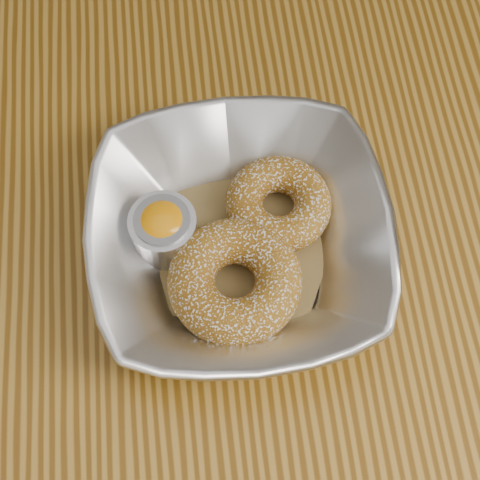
{
  "coord_description": "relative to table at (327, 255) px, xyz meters",
  "views": [
    {
      "loc": [
        -0.12,
        -0.29,
        1.32
      ],
      "look_at": [
        -0.09,
        -0.03,
        0.78
      ],
      "focal_mm": 55.0,
      "sensor_mm": 36.0,
      "label": 1
    }
  ],
  "objects": [
    {
      "name": "ground_plane",
      "position": [
        0.0,
        0.0,
        -0.65
      ],
      "size": [
        4.0,
        4.0,
        0.0
      ],
      "primitive_type": "plane",
      "color": "#565659",
      "rests_on": "ground"
    },
    {
      "name": "donut_front",
      "position": [
        -0.1,
        -0.07,
        0.13
      ],
      "size": [
        0.15,
        0.15,
        0.04
      ],
      "primitive_type": "torus",
      "rotation": [
        0.0,
        0.0,
        0.55
      ],
      "color": "#895714",
      "rests_on": "parchment"
    },
    {
      "name": "table",
      "position": [
        0.0,
        0.0,
        0.0
      ],
      "size": [
        1.2,
        0.8,
        0.75
      ],
      "color": "brown",
      "rests_on": "ground_plane"
    },
    {
      "name": "parchment",
      "position": [
        -0.09,
        -0.03,
        0.11
      ],
      "size": [
        0.19,
        0.19,
        0.0
      ],
      "primitive_type": "cube",
      "rotation": [
        0.0,
        0.0,
        1.12
      ],
      "color": "olive",
      "rests_on": "table"
    },
    {
      "name": "donut_back",
      "position": [
        -0.06,
        -0.0,
        0.12
      ],
      "size": [
        0.12,
        0.12,
        0.03
      ],
      "primitive_type": "torus",
      "rotation": [
        0.0,
        0.0,
        0.43
      ],
      "color": "#895714",
      "rests_on": "parchment"
    },
    {
      "name": "serving_bowl",
      "position": [
        -0.09,
        -0.03,
        0.13
      ],
      "size": [
        0.25,
        0.25,
        0.06
      ],
      "primitive_type": "imported",
      "color": "silver",
      "rests_on": "table"
    },
    {
      "name": "ramekin",
      "position": [
        -0.15,
        -0.02,
        0.13
      ],
      "size": [
        0.06,
        0.06,
        0.05
      ],
      "color": "silver",
      "rests_on": "table"
    }
  ]
}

